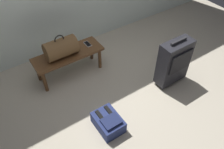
# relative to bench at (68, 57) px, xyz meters

# --- Properties ---
(ground_plane) EXTENTS (6.60, 6.60, 0.00)m
(ground_plane) POSITION_rel_bench_xyz_m (0.38, -0.93, -0.33)
(ground_plane) COLOR #B2A893
(bench) EXTENTS (1.00, 0.36, 0.38)m
(bench) POSITION_rel_bench_xyz_m (0.00, 0.00, 0.00)
(bench) COLOR brown
(bench) RESTS_ON ground
(duffel_bag_brown) EXTENTS (0.44, 0.26, 0.34)m
(duffel_bag_brown) POSITION_rel_bench_xyz_m (-0.08, -0.00, 0.19)
(duffel_bag_brown) COLOR brown
(duffel_bag_brown) RESTS_ON bench
(cell_phone) EXTENTS (0.07, 0.14, 0.01)m
(cell_phone) POSITION_rel_bench_xyz_m (0.34, 0.03, 0.06)
(cell_phone) COLOR silver
(cell_phone) RESTS_ON bench
(suitcase_upright_charcoal) EXTENTS (0.46, 0.23, 0.73)m
(suitcase_upright_charcoal) POSITION_rel_bench_xyz_m (1.12, -0.96, 0.05)
(suitcase_upright_charcoal) COLOR black
(suitcase_upright_charcoal) RESTS_ON ground
(backpack_navy) EXTENTS (0.28, 0.38, 0.21)m
(backpack_navy) POSITION_rel_bench_xyz_m (-0.05, -1.11, -0.23)
(backpack_navy) COLOR navy
(backpack_navy) RESTS_ON ground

